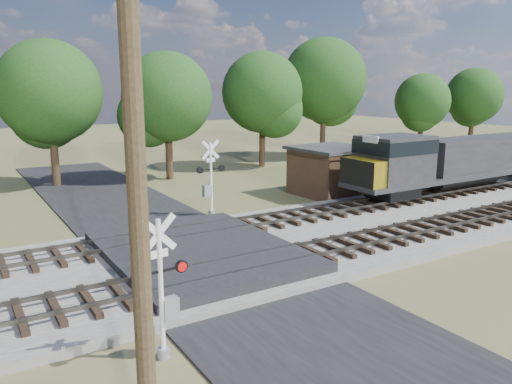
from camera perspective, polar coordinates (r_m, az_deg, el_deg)
ground at (r=20.33m, az=-5.87°, el=-8.27°), size 160.00×160.00×0.00m
ballast_bed at (r=26.33m, az=13.60°, el=-3.50°), size 140.00×10.00×0.30m
road at (r=20.32m, az=-5.87°, el=-8.16°), size 7.00×60.00×0.08m
crossing_panel at (r=20.65m, az=-6.50°, el=-7.03°), size 7.00×9.00×0.62m
track_near at (r=20.10m, az=4.74°, el=-7.24°), size 140.00×2.60×0.33m
track_far at (r=24.11m, az=-2.34°, el=-3.94°), size 140.00×2.60×0.33m
crossing_signal_near at (r=13.35m, az=-10.45°, el=-12.01°), size 1.57×0.36×3.90m
crossing_signal_far at (r=27.41m, az=-5.31°, el=0.83°), size 1.70×0.37×4.21m
utility_pole at (r=8.29m, az=-13.45°, el=0.51°), size 2.47×0.60×10.18m
equipment_shed at (r=33.24m, az=8.62°, el=2.45°), size 4.82×4.82×3.18m
treeline at (r=41.05m, az=-10.40°, el=11.16°), size 79.45×11.37×11.86m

